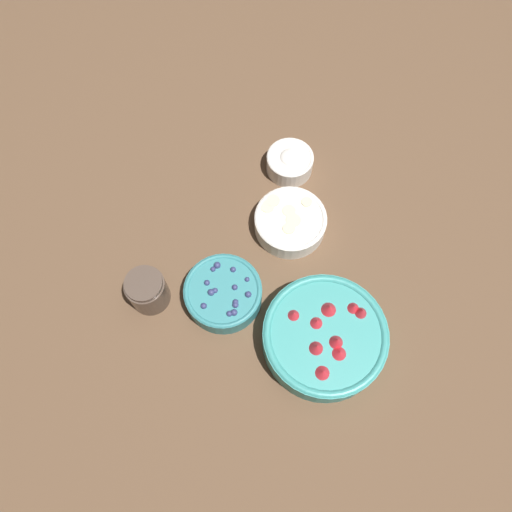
{
  "coord_description": "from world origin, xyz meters",
  "views": [
    {
      "loc": [
        0.44,
        0.13,
        0.99
      ],
      "look_at": [
        0.07,
        -0.02,
        0.04
      ],
      "focal_mm": 35.0,
      "sensor_mm": 36.0,
      "label": 1
    }
  ],
  "objects_px": {
    "jar_chocolate": "(148,291)",
    "bowl_cream": "(290,161)",
    "bowl_strawberries": "(325,337)",
    "bowl_blueberries": "(223,293)",
    "bowl_bananas": "(290,221)"
  },
  "relations": [
    {
      "from": "jar_chocolate",
      "to": "bowl_cream",
      "type": "bearing_deg",
      "value": 158.19
    },
    {
      "from": "bowl_cream",
      "to": "jar_chocolate",
      "type": "relative_size",
      "value": 1.21
    },
    {
      "from": "jar_chocolate",
      "to": "bowl_strawberries",
      "type": "bearing_deg",
      "value": 96.45
    },
    {
      "from": "bowl_strawberries",
      "to": "jar_chocolate",
      "type": "relative_size",
      "value": 2.75
    },
    {
      "from": "bowl_blueberries",
      "to": "jar_chocolate",
      "type": "relative_size",
      "value": 1.8
    },
    {
      "from": "bowl_bananas",
      "to": "bowl_cream",
      "type": "bearing_deg",
      "value": -159.86
    },
    {
      "from": "bowl_bananas",
      "to": "bowl_cream",
      "type": "xyz_separation_m",
      "value": [
        -0.14,
        -0.05,
        0.0
      ]
    },
    {
      "from": "bowl_bananas",
      "to": "jar_chocolate",
      "type": "relative_size",
      "value": 1.77
    },
    {
      "from": "bowl_blueberries",
      "to": "bowl_cream",
      "type": "height_order",
      "value": "bowl_blueberries"
    },
    {
      "from": "bowl_strawberries",
      "to": "bowl_cream",
      "type": "distance_m",
      "value": 0.41
    },
    {
      "from": "bowl_blueberries",
      "to": "bowl_bananas",
      "type": "relative_size",
      "value": 1.02
    },
    {
      "from": "bowl_strawberries",
      "to": "bowl_cream",
      "type": "height_order",
      "value": "bowl_strawberries"
    },
    {
      "from": "bowl_strawberries",
      "to": "bowl_blueberries",
      "type": "distance_m",
      "value": 0.22
    },
    {
      "from": "bowl_blueberries",
      "to": "jar_chocolate",
      "type": "xyz_separation_m",
      "value": [
        0.05,
        -0.14,
        0.01
      ]
    },
    {
      "from": "bowl_bananas",
      "to": "bowl_cream",
      "type": "height_order",
      "value": "bowl_cream"
    }
  ]
}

